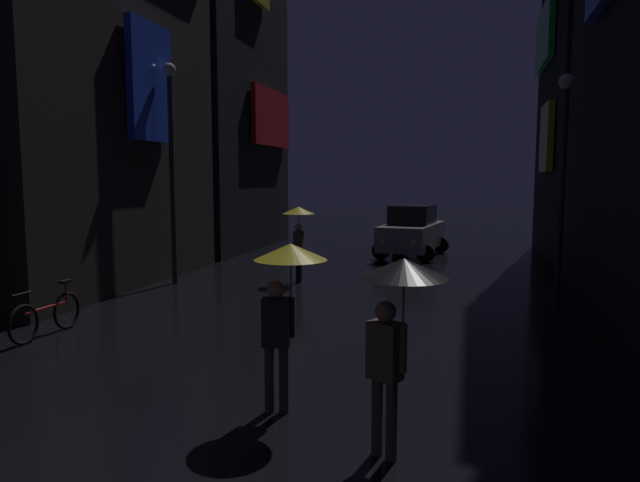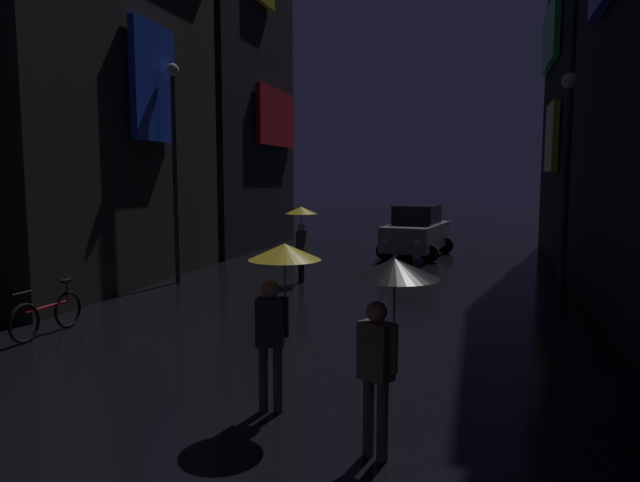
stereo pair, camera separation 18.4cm
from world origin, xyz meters
TOP-DOWN VIEW (x-y plane):
  - building_left_mid at (-7.49, 13.24)m, footprint 4.25×8.47m
  - pedestrian_far_right_yellow at (-1.72, 14.97)m, footprint 0.90×0.90m
  - pedestrian_foreground_right_yellow at (0.76, 6.28)m, footprint 0.90×0.90m
  - pedestrian_foreground_left_black at (2.24, 5.38)m, footprint 0.90×0.90m
  - bicycle_parked_at_storefront at (-4.60, 8.41)m, footprint 0.12×1.82m
  - car_distant at (0.84, 21.13)m, footprint 2.63×4.32m
  - streetlamp_right_far at (5.00, 14.27)m, footprint 0.36×0.36m
  - streetlamp_left_far at (-5.00, 13.87)m, footprint 0.36×0.36m

SIDE VIEW (x-z plane):
  - bicycle_parked_at_storefront at x=-4.60m, z-range -0.09..0.87m
  - car_distant at x=0.84m, z-range -0.03..1.89m
  - pedestrian_far_right_yellow at x=-1.72m, z-range 0.61..2.73m
  - pedestrian_foreground_right_yellow at x=0.76m, z-range 0.61..2.73m
  - pedestrian_foreground_left_black at x=2.24m, z-range 0.61..2.73m
  - streetlamp_right_far at x=5.00m, z-range 0.68..6.01m
  - streetlamp_left_far at x=-5.00m, z-range 0.71..6.70m
  - building_left_mid at x=-7.49m, z-range 0.00..15.08m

